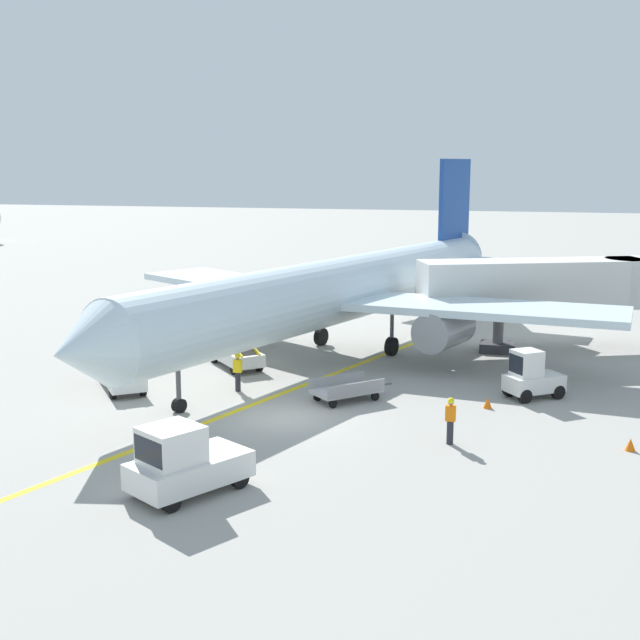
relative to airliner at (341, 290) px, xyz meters
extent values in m
plane|color=#9E9B93|center=(0.39, -11.04, -3.42)|extent=(300.00, 300.00, 0.00)
cube|color=yellow|center=(-0.18, -6.04, -3.41)|extent=(26.25, 75.76, 0.01)
cylinder|color=silver|center=(-0.18, -0.52, 0.03)|extent=(12.86, 29.45, 3.30)
cone|color=silver|center=(-5.44, -15.84, 0.03)|extent=(3.84, 3.32, 3.23)
cone|color=silver|center=(5.15, 15.00, 0.43)|extent=(3.87, 3.67, 3.14)
cube|color=silver|center=(7.39, -1.53, -0.37)|extent=(13.44, 5.94, 0.36)
cylinder|color=gray|center=(5.52, -1.94, -1.37)|extent=(2.84, 3.64, 1.90)
cube|color=silver|center=(-6.77, 3.33, -0.37)|extent=(13.41, 10.46, 0.36)
cylinder|color=gray|center=(-5.55, 1.86, -1.37)|extent=(2.84, 3.64, 1.90)
cube|color=navy|center=(4.37, 12.73, 4.08)|extent=(1.56, 3.87, 5.20)
cube|color=silver|center=(7.08, 11.37, 0.43)|extent=(5.52, 3.15, 0.24)
cube|color=silver|center=(1.40, 13.32, 0.43)|extent=(5.63, 4.32, 0.24)
cylinder|color=#4C4C51|center=(-3.91, -11.39, -1.86)|extent=(0.20, 0.20, 3.12)
cylinder|color=black|center=(-3.91, -11.39, -3.14)|extent=(0.51, 0.64, 0.56)
cylinder|color=#4C4C51|center=(2.55, 0.66, -1.86)|extent=(0.20, 0.20, 3.12)
cylinder|color=black|center=(2.55, 0.66, -2.94)|extent=(0.64, 1.02, 0.96)
cylinder|color=#4C4C51|center=(-1.61, 2.09, -1.86)|extent=(0.20, 0.20, 3.12)
cylinder|color=black|center=(-1.61, 2.09, -2.94)|extent=(0.64, 1.02, 0.96)
cube|color=black|center=(-4.79, -13.95, 0.38)|extent=(2.98, 1.86, 0.60)
cube|color=silver|center=(9.49, 3.58, 0.18)|extent=(12.06, 7.08, 2.50)
cylinder|color=silver|center=(14.73, 5.81, 0.18)|extent=(3.20, 3.20, 2.50)
cylinder|color=#59595B|center=(7.83, 2.88, -2.24)|extent=(0.56, 0.56, 2.35)
cube|color=#333338|center=(7.83, 2.88, -3.17)|extent=(1.80, 1.40, 0.50)
cube|color=silver|center=(-0.15, -18.85, -2.72)|extent=(3.45, 4.07, 0.80)
cube|color=silver|center=(-0.47, -19.39, -1.77)|extent=(2.13, 2.16, 1.10)
cube|color=black|center=(-0.86, -20.06, -1.77)|extent=(1.27, 0.79, 0.77)
cylinder|color=black|center=(-0.09, -20.34, -3.12)|extent=(0.49, 0.63, 0.60)
cylinder|color=black|center=(-1.48, -19.53, -3.12)|extent=(0.49, 0.63, 0.60)
cylinder|color=black|center=(1.18, -18.17, -3.12)|extent=(0.49, 0.63, 0.60)
cylinder|color=black|center=(-0.22, -17.35, -3.12)|extent=(0.49, 0.63, 0.60)
cube|color=silver|center=(9.77, -5.59, -2.77)|extent=(2.70, 2.48, 0.70)
cube|color=silver|center=(9.43, -5.84, -1.87)|extent=(1.49, 1.48, 1.10)
cube|color=black|center=(9.02, -6.15, -1.87)|extent=(0.65, 0.83, 0.77)
cylinder|color=black|center=(9.43, -6.53, -3.12)|extent=(0.61, 0.54, 0.60)
cylinder|color=black|center=(8.76, -5.65, -3.12)|extent=(0.61, 0.54, 0.60)
cylinder|color=black|center=(10.77, -5.52, -3.12)|extent=(0.61, 0.54, 0.60)
cylinder|color=black|center=(10.10, -4.64, -3.12)|extent=(0.61, 0.54, 0.60)
cube|color=silver|center=(-7.75, -8.92, -2.82)|extent=(3.53, 3.91, 0.60)
cylinder|color=black|center=(-9.07, -8.27, -3.12)|extent=(0.54, 0.61, 0.60)
cylinder|color=black|center=(-8.07, -7.48, -3.12)|extent=(0.54, 0.61, 0.60)
cylinder|color=black|center=(-7.42, -10.36, -3.12)|extent=(0.54, 0.61, 0.60)
cylinder|color=black|center=(-6.42, -9.57, -3.12)|extent=(0.54, 0.61, 0.60)
cube|color=black|center=(-8.12, -8.45, -1.87)|extent=(3.80, 4.48, 1.76)
cube|color=yellow|center=(-8.47, -8.72, -1.75)|extent=(3.17, 3.99, 1.84)
cube|color=yellow|center=(-7.76, -8.17, -1.75)|extent=(3.17, 3.99, 1.84)
cube|color=silver|center=(-4.37, -3.74, -2.82)|extent=(3.68, 3.81, 0.60)
cylinder|color=black|center=(-5.75, -3.20, -3.12)|extent=(0.57, 0.59, 0.60)
cylinder|color=black|center=(-4.81, -2.33, -3.12)|extent=(0.57, 0.59, 0.60)
cylinder|color=black|center=(-3.94, -5.15, -3.12)|extent=(0.57, 0.59, 0.60)
cylinder|color=black|center=(-3.00, -4.28, -3.12)|extent=(0.57, 0.59, 0.60)
cube|color=black|center=(-4.78, -3.30, -1.87)|extent=(4.06, 4.27, 1.76)
cube|color=yellow|center=(-5.11, -3.60, -1.75)|extent=(3.47, 3.74, 1.84)
cube|color=yellow|center=(-4.45, -2.99, -1.75)|extent=(3.47, 3.74, 1.84)
cube|color=#A5A5A8|center=(2.18, -8.08, -2.98)|extent=(3.02, 3.06, 0.16)
cube|color=#4C4C51|center=(3.46, -6.74, -3.00)|extent=(0.68, 0.71, 0.08)
cylinder|color=#4C4C51|center=(3.77, -6.42, -3.00)|extent=(0.12, 0.12, 0.05)
cube|color=gray|center=(1.64, -7.56, -2.73)|extent=(1.98, 2.07, 0.50)
cube|color=gray|center=(2.73, -8.60, -2.73)|extent=(1.98, 2.07, 0.50)
cylinder|color=black|center=(2.47, -6.91, -3.24)|extent=(0.34, 0.34, 0.36)
cylinder|color=black|center=(3.34, -7.73, -3.24)|extent=(0.34, 0.34, 0.36)
cylinder|color=black|center=(1.03, -8.43, -3.24)|extent=(0.34, 0.34, 0.36)
cylinder|color=black|center=(1.89, -9.25, -3.24)|extent=(0.34, 0.34, 0.36)
cylinder|color=#26262D|center=(6.96, -12.44, -2.99)|extent=(0.24, 0.24, 0.85)
cube|color=orange|center=(6.96, -12.44, -2.29)|extent=(0.36, 0.22, 0.56)
sphere|color=#9E7051|center=(6.96, -12.44, -1.90)|extent=(0.20, 0.20, 0.20)
sphere|color=yellow|center=(6.96, -12.44, -1.84)|extent=(0.24, 0.24, 0.24)
cylinder|color=#26262D|center=(-2.74, -7.85, -2.99)|extent=(0.24, 0.24, 0.85)
cube|color=yellow|center=(-2.74, -7.85, -2.29)|extent=(0.36, 0.22, 0.56)
sphere|color=#9E7051|center=(-2.74, -7.85, -1.90)|extent=(0.20, 0.20, 0.20)
sphere|color=yellow|center=(-2.74, -7.85, -1.84)|extent=(0.24, 0.24, 0.24)
cone|color=orange|center=(7.98, -7.64, -3.20)|extent=(0.36, 0.36, 0.44)
cone|color=orange|center=(13.08, -11.53, -3.20)|extent=(0.36, 0.36, 0.44)
camera|label=1|loc=(9.69, -40.58, 6.33)|focal=46.28mm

